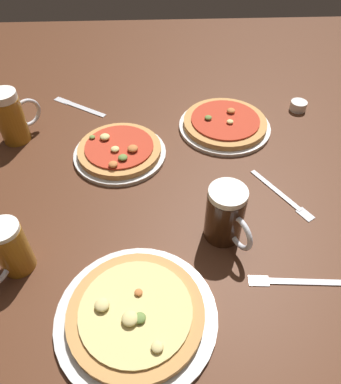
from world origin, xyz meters
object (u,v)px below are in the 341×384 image
pizza_plate_far (120,151)px  pizza_plate_side (225,124)px  ramekin_sauce (298,106)px  fork_spare (298,281)px  beer_mug_amber (10,250)px  beer_mug_dark (11,117)px  beer_mug_pale (226,215)px  fork_left (282,195)px  pizza_plate_near (136,315)px  knife_right (79,106)px

pizza_plate_far → pizza_plate_side: size_ratio=0.93×
ramekin_sauce → fork_spare: ramekin_sauce is taller
beer_mug_amber → fork_spare: 0.62m
pizza_plate_far → beer_mug_amber: size_ratio=2.02×
pizza_plate_side → beer_mug_dark: beer_mug_dark is taller
pizza_plate_far → fork_spare: (0.41, -0.44, -0.01)m
beer_mug_dark → ramekin_sauce: (0.91, 0.12, -0.07)m
pizza_plate_far → ramekin_sauce: 0.63m
pizza_plate_side → beer_mug_pale: beer_mug_pale is taller
pizza_plate_side → beer_mug_pale: 0.44m
fork_spare → ramekin_sauce: bearing=74.0°
beer_mug_pale → pizza_plate_side: bearing=81.1°
beer_mug_amber → fork_left: (0.65, 0.19, -0.06)m
ramekin_sauce → fork_left: 0.43m
pizza_plate_near → beer_mug_amber: (-0.27, 0.13, 0.05)m
pizza_plate_near → ramekin_sauce: pizza_plate_near is taller
knife_right → pizza_plate_near: bearing=-74.6°
pizza_plate_near → fork_left: (0.38, 0.32, -0.01)m
beer_mug_dark → knife_right: size_ratio=0.84×
ramekin_sauce → fork_spare: size_ratio=0.24×
beer_mug_amber → pizza_plate_side: bearing=42.8°
pizza_plate_far → fork_left: 0.48m
beer_mug_amber → beer_mug_pale: beer_mug_pale is taller
pizza_plate_far → beer_mug_amber: 0.43m
pizza_plate_near → beer_mug_amber: bearing=153.5°
beer_mug_pale → knife_right: beer_mug_pale is taller
beer_mug_pale → beer_mug_amber: bearing=-171.5°
beer_mug_pale → fork_left: beer_mug_pale is taller
pizza_plate_far → fork_spare: pizza_plate_far is taller
pizza_plate_side → ramekin_sauce: bearing=19.6°
pizza_plate_far → ramekin_sauce: pizza_plate_far is taller
beer_mug_dark → knife_right: 0.25m
beer_mug_dark → ramekin_sauce: size_ratio=3.00×
beer_mug_dark → ramekin_sauce: bearing=7.4°
fork_left → knife_right: (-0.59, 0.45, 0.00)m
pizza_plate_near → fork_spare: size_ratio=1.44×
knife_right → fork_spare: size_ratio=0.86×
ramekin_sauce → knife_right: 0.75m
fork_spare → pizza_plate_far: bearing=132.6°
pizza_plate_near → pizza_plate_far: size_ratio=1.20×
pizza_plate_far → beer_mug_dark: beer_mug_dark is taller
ramekin_sauce → fork_spare: bearing=-106.0°
beer_mug_amber → knife_right: (0.05, 0.64, -0.06)m
beer_mug_amber → ramekin_sauce: 1.00m
fork_left → fork_spare: (-0.03, -0.26, 0.00)m
fork_left → fork_spare: same height
beer_mug_pale → fork_left: bearing=34.4°
pizza_plate_far → beer_mug_pale: 0.41m
beer_mug_amber → ramekin_sauce: (0.80, 0.59, -0.05)m
pizza_plate_far → pizza_plate_near: bearing=-83.4°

